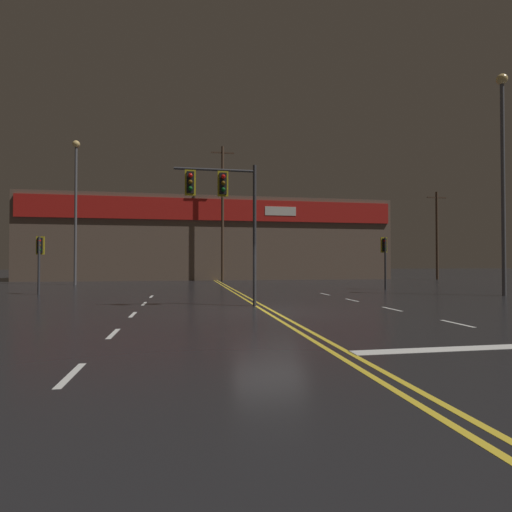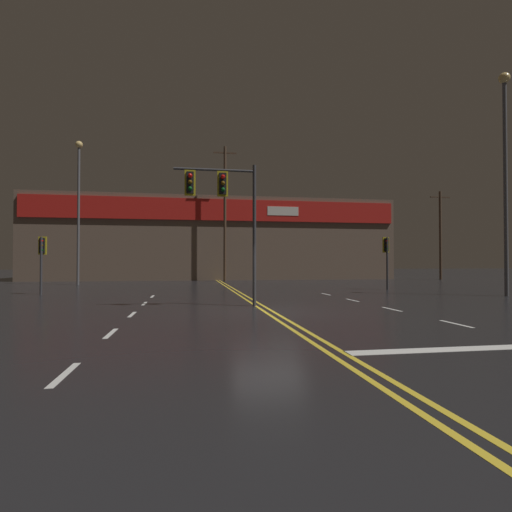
{
  "view_description": "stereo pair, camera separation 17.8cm",
  "coord_description": "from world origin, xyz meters",
  "px_view_note": "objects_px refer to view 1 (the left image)",
  "views": [
    {
      "loc": [
        -2.91,
        -13.68,
        1.7
      ],
      "look_at": [
        0.0,
        2.77,
        2.0
      ],
      "focal_mm": 28.0,
      "sensor_mm": 36.0,
      "label": 1
    },
    {
      "loc": [
        -2.73,
        -13.71,
        1.7
      ],
      "look_at": [
        0.0,
        2.77,
        2.0
      ],
      "focal_mm": 28.0,
      "sensor_mm": 36.0,
      "label": 2
    }
  ],
  "objects_px": {
    "traffic_signal_corner_northwest": "(40,252)",
    "streetlight_near_left": "(503,158)",
    "traffic_signal_corner_northeast": "(384,251)",
    "traffic_signal_median": "(223,198)",
    "streetlight_near_right": "(76,195)"
  },
  "relations": [
    {
      "from": "streetlight_near_left",
      "to": "streetlight_near_right",
      "type": "relative_size",
      "value": 1.02
    },
    {
      "from": "traffic_signal_median",
      "to": "traffic_signal_corner_northeast",
      "type": "relative_size",
      "value": 1.66
    },
    {
      "from": "traffic_signal_median",
      "to": "traffic_signal_corner_northeast",
      "type": "bearing_deg",
      "value": 36.42
    },
    {
      "from": "streetlight_near_left",
      "to": "traffic_signal_median",
      "type": "bearing_deg",
      "value": -169.94
    },
    {
      "from": "traffic_signal_corner_northeast",
      "to": "traffic_signal_corner_northwest",
      "type": "height_order",
      "value": "traffic_signal_corner_northeast"
    },
    {
      "from": "traffic_signal_corner_northwest",
      "to": "streetlight_near_left",
      "type": "xyz_separation_m",
      "value": [
        24.16,
        -5.2,
        4.91
      ]
    },
    {
      "from": "traffic_signal_corner_northwest",
      "to": "traffic_signal_corner_northeast",
      "type": "bearing_deg",
      "value": 1.16
    },
    {
      "from": "traffic_signal_corner_northeast",
      "to": "traffic_signal_corner_northwest",
      "type": "bearing_deg",
      "value": -178.84
    },
    {
      "from": "streetlight_near_left",
      "to": "traffic_signal_corner_northwest",
      "type": "bearing_deg",
      "value": 167.85
    },
    {
      "from": "traffic_signal_median",
      "to": "streetlight_near_right",
      "type": "relative_size",
      "value": 0.49
    },
    {
      "from": "traffic_signal_corner_northwest",
      "to": "traffic_signal_median",
      "type": "bearing_deg",
      "value": -40.35
    },
    {
      "from": "traffic_signal_corner_northeast",
      "to": "streetlight_near_left",
      "type": "bearing_deg",
      "value": -56.39
    },
    {
      "from": "traffic_signal_corner_northwest",
      "to": "streetlight_near_right",
      "type": "distance_m",
      "value": 11.0
    },
    {
      "from": "traffic_signal_corner_northeast",
      "to": "traffic_signal_corner_northwest",
      "type": "relative_size",
      "value": 1.07
    },
    {
      "from": "traffic_signal_median",
      "to": "traffic_signal_corner_northwest",
      "type": "height_order",
      "value": "traffic_signal_median"
    }
  ]
}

